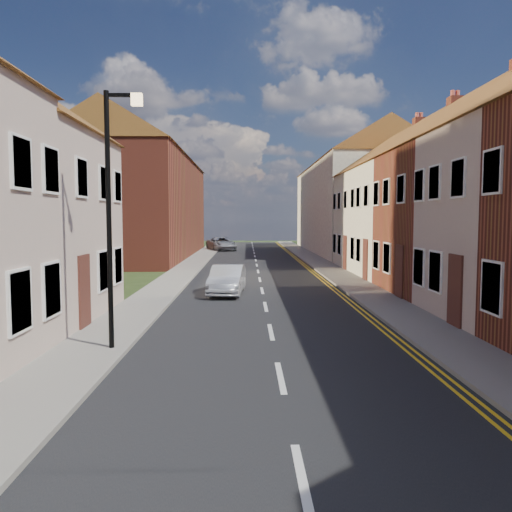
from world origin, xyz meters
TOP-DOWN VIEW (x-y plane):
  - road at (0.00, 30.00)m, footprint 7.00×90.00m
  - pavement_left at (-4.40, 30.00)m, footprint 1.80×90.00m
  - pavement_right at (4.40, 30.00)m, footprint 1.80×90.00m
  - cottage_r_pink at (9.30, 28.90)m, footprint 8.30×6.00m
  - cottage_r_white_far at (9.30, 34.30)m, footprint 8.30×5.20m
  - cottage_r_cream_far at (9.30, 39.70)m, footprint 8.30×6.00m
  - block_right_far at (9.30, 55.00)m, footprint 8.30×24.20m
  - block_left_far at (-9.30, 50.00)m, footprint 8.30×24.20m
  - lamppost at (-3.81, 20.00)m, footprint 0.88×0.15m
  - car_mid at (-1.50, 29.13)m, footprint 1.57×3.80m
  - car_distant at (-3.20, 57.89)m, footprint 3.56×5.32m

SIDE VIEW (x-z plane):
  - road at x=0.00m, z-range 0.00..0.02m
  - pavement_left at x=-4.40m, z-range 0.00..0.12m
  - pavement_right at x=4.40m, z-range 0.00..0.12m
  - car_mid at x=-1.50m, z-range 0.00..1.22m
  - car_distant at x=-3.20m, z-range 0.00..1.36m
  - lamppost at x=-3.81m, z-range 0.54..6.54m
  - cottage_r_pink at x=9.30m, z-range -0.03..8.97m
  - cottage_r_cream_far at x=9.30m, z-range -0.03..8.97m
  - cottage_r_white_far at x=9.30m, z-range -0.02..8.98m
  - block_right_far at x=9.30m, z-range 0.04..10.54m
  - block_left_far at x=-9.30m, z-range 0.04..10.54m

